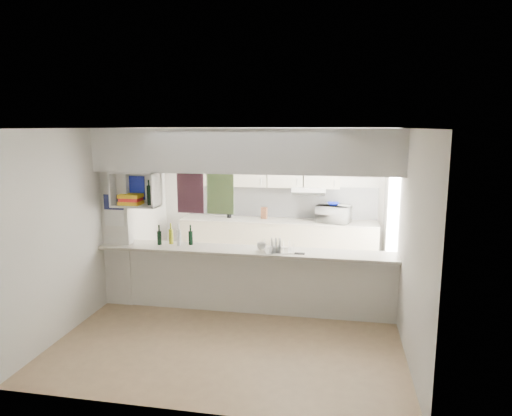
% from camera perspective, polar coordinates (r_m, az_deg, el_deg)
% --- Properties ---
extents(floor, '(4.80, 4.80, 0.00)m').
position_cam_1_polar(floor, '(6.74, -1.40, -12.73)').
color(floor, '#997A59').
rests_on(floor, ground).
extents(ceiling, '(4.80, 4.80, 0.00)m').
position_cam_1_polar(ceiling, '(6.21, -1.51, 9.96)').
color(ceiling, white).
rests_on(ceiling, wall_back).
extents(wall_back, '(4.20, 0.00, 4.20)m').
position_cam_1_polar(wall_back, '(8.67, 1.78, 1.40)').
color(wall_back, silver).
rests_on(wall_back, floor).
extents(wall_left, '(0.00, 4.80, 4.80)m').
position_cam_1_polar(wall_left, '(7.07, -18.35, -1.13)').
color(wall_left, silver).
rests_on(wall_left, floor).
extents(wall_right, '(0.00, 4.80, 4.80)m').
position_cam_1_polar(wall_right, '(6.28, 17.69, -2.49)').
color(wall_right, silver).
rests_on(wall_right, floor).
extents(servery_partition, '(4.20, 0.50, 2.60)m').
position_cam_1_polar(servery_partition, '(6.32, -3.01, 1.39)').
color(servery_partition, silver).
rests_on(servery_partition, floor).
extents(cubby_shelf, '(0.65, 0.35, 0.50)m').
position_cam_1_polar(cubby_shelf, '(6.71, -14.80, 2.02)').
color(cubby_shelf, white).
rests_on(cubby_shelf, bulkhead).
extents(kitchen_run, '(3.60, 0.63, 2.24)m').
position_cam_1_polar(kitchen_run, '(8.48, 2.56, -2.07)').
color(kitchen_run, beige).
rests_on(kitchen_run, floor).
extents(microwave, '(0.66, 0.54, 0.31)m').
position_cam_1_polar(microwave, '(8.28, 9.67, -0.73)').
color(microwave, white).
rests_on(microwave, bench_top).
extents(bowl, '(0.22, 0.22, 0.05)m').
position_cam_1_polar(bowl, '(8.23, 9.64, 0.50)').
color(bowl, '#0D1890').
rests_on(bowl, microwave).
extents(dish_rack, '(0.45, 0.38, 0.21)m').
position_cam_1_polar(dish_rack, '(6.30, 2.82, -4.76)').
color(dish_rack, silver).
rests_on(dish_rack, breakfast_bar).
extents(cup, '(0.15, 0.15, 0.10)m').
position_cam_1_polar(cup, '(6.35, 0.67, -4.77)').
color(cup, white).
rests_on(cup, dish_rack).
extents(wine_bottles, '(0.51, 0.14, 0.32)m').
position_cam_1_polar(wine_bottles, '(6.75, -10.09, -3.58)').
color(wine_bottles, black).
rests_on(wine_bottles, breakfast_bar).
extents(plastic_tubs, '(0.49, 0.18, 0.07)m').
position_cam_1_polar(plastic_tubs, '(6.32, 2.53, -5.13)').
color(plastic_tubs, silver).
rests_on(plastic_tubs, breakfast_bar).
extents(utensil_jar, '(0.09, 0.09, 0.13)m').
position_cam_1_polar(utensil_jar, '(8.63, -3.38, -0.80)').
color(utensil_jar, black).
rests_on(utensil_jar, bench_top).
extents(knife_block, '(0.12, 0.10, 0.21)m').
position_cam_1_polar(knife_block, '(8.52, 1.02, -0.62)').
color(knife_block, brown).
rests_on(knife_block, bench_top).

